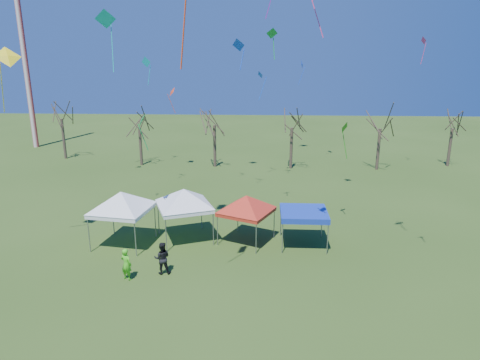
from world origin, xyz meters
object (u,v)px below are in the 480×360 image
object	(u,v)px
radio_mast	(24,52)
tent_blue	(304,214)
person_dark	(162,258)
tent_white_west	(121,195)
person_green	(126,264)
tree_1	(139,114)
tree_2	(214,110)
tent_white_mid	(184,192)
tree_4	(382,114)
tree_5	(454,115)
tree_3	(292,113)
tent_red	(246,199)
tree_0	(60,104)

from	to	relation	value
radio_mast	tent_blue	bearing A→B (deg)	-41.84
person_dark	tent_white_west	bearing A→B (deg)	-56.40
person_dark	person_green	bearing A→B (deg)	14.81
tree_1	tree_2	world-z (taller)	tree_2
tent_white_mid	tree_4	bearing A→B (deg)	48.31
tree_5	person_green	bearing A→B (deg)	-135.86
tent_white_mid	tree_5	bearing A→B (deg)	40.01
person_green	tree_1	bearing A→B (deg)	-51.46
tent_white_west	person_green	xyz separation A→B (m)	(1.61, -4.55, -2.42)
radio_mast	person_green	xyz separation A→B (m)	(23.65, -35.18, -11.60)
radio_mast	tent_white_west	xyz separation A→B (m)	(22.04, -30.63, -9.18)
person_dark	tree_3	bearing A→B (deg)	-117.67
radio_mast	tree_3	xyz separation A→B (m)	(34.03, -9.96, -6.42)
tree_4	person_green	distance (m)	32.39
radio_mast	tree_3	world-z (taller)	radio_mast
tent_white_mid	tent_white_west	bearing A→B (deg)	-165.44
tent_white_mid	person_dark	xyz separation A→B (m)	(-0.43, -4.78, -2.33)
tree_4	person_dark	world-z (taller)	tree_4
tent_white_mid	tree_3	bearing A→B (deg)	67.47
tree_5	person_green	xyz separation A→B (m)	(-28.07, -27.24, -4.83)
tent_white_west	tent_red	world-z (taller)	tent_white_west
tree_0	person_dark	bearing A→B (deg)	-56.66
tent_blue	tree_3	bearing A→B (deg)	88.81
tent_red	tree_1	bearing A→B (deg)	121.88
tent_white_mid	tent_blue	xyz separation A→B (m)	(7.74, -0.46, -1.13)
radio_mast	tent_white_mid	world-z (taller)	radio_mast
tree_0	tree_4	world-z (taller)	tree_0
tent_white_mid	radio_mast	bearing A→B (deg)	131.12
person_dark	person_green	size ratio (longest dim) A/B	1.03
tree_4	tent_white_mid	bearing A→B (deg)	-131.69
tree_2	tent_white_mid	world-z (taller)	tree_2
tree_5	tent_blue	xyz separation A→B (m)	(-18.11, -22.16, -3.60)
tree_5	tent_white_west	xyz separation A→B (m)	(-29.68, -22.69, -2.41)
person_dark	tree_0	bearing A→B (deg)	-64.97
person_dark	radio_mast	bearing A→B (deg)	-61.84
tent_white_west	tent_blue	bearing A→B (deg)	2.63
radio_mast	person_dark	world-z (taller)	radio_mast
tree_3	tree_5	xyz separation A→B (m)	(17.69, 2.02, -0.35)
tent_white_mid	tent_blue	size ratio (longest dim) A/B	1.44
tree_2	tent_blue	xyz separation A→B (m)	(7.98, -20.47, -4.16)
tent_blue	person_dark	bearing A→B (deg)	-152.15
radio_mast	tree_1	world-z (taller)	radio_mast
tree_4	person_green	size ratio (longest dim) A/B	4.36
tree_1	person_dark	size ratio (longest dim) A/B	4.05
tent_white_west	tree_0	bearing A→B (deg)	121.81
tree_5	tent_white_mid	distance (m)	33.84
radio_mast	tent_blue	xyz separation A→B (m)	(33.61, -30.09, -10.37)
tent_white_west	person_dark	distance (m)	5.62
radio_mast	tree_2	size ratio (longest dim) A/B	3.06
tree_0	person_dark	size ratio (longest dim) A/B	4.53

